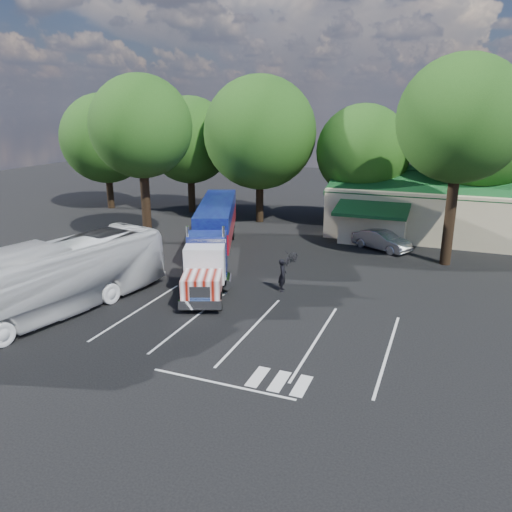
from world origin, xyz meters
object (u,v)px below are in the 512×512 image
at_px(semi_truck, 215,229).
at_px(silver_sedan, 382,240).
at_px(bicycle, 292,257).
at_px(woman, 283,275).
at_px(tour_bus, 50,280).

relative_size(semi_truck, silver_sedan, 3.94).
relative_size(semi_truck, bicycle, 9.97).
xyz_separation_m(woman, bicycle, (-1.09, 5.23, -0.49)).
bearing_deg(tour_bus, semi_truck, 85.49).
distance_m(semi_truck, bicycle, 5.66).
height_order(bicycle, tour_bus, tour_bus).
xyz_separation_m(bicycle, tour_bus, (-8.80, -12.75, 1.39)).
distance_m(tour_bus, silver_sedan, 23.20).
bearing_deg(semi_truck, silver_sedan, 11.22).
height_order(woman, tour_bus, tour_bus).
distance_m(semi_truck, tour_bus, 12.25).
xyz_separation_m(semi_truck, woman, (6.40, -4.22, -1.19)).
bearing_deg(bicycle, tour_bus, -117.11).
relative_size(woman, bicycle, 1.08).
height_order(woman, bicycle, woman).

